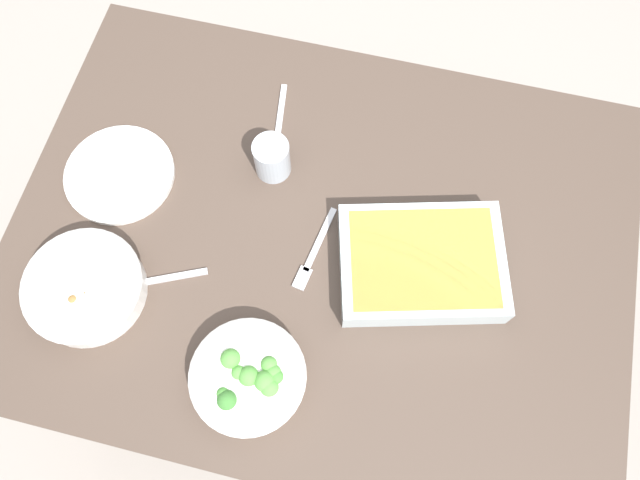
{
  "coord_description": "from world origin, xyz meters",
  "views": [
    {
      "loc": [
        0.1,
        -0.4,
        1.82
      ],
      "look_at": [
        0.0,
        0.0,
        0.74
      ],
      "focal_mm": 33.49,
      "sensor_mm": 36.0,
      "label": 1
    }
  ],
  "objects_px": {
    "baking_dish": "(421,263)",
    "fork_on_table": "(313,254)",
    "spoon_by_stew": "(147,281)",
    "drink_cup": "(272,159)",
    "broccoli_bowl": "(249,378)",
    "spoon_by_broccoli": "(269,364)",
    "stew_bowl": "(85,288)",
    "spoon_spare": "(278,130)",
    "side_plate": "(120,174)"
  },
  "relations": [
    {
      "from": "spoon_by_broccoli",
      "to": "broccoli_bowl",
      "type": "bearing_deg",
      "value": -125.31
    },
    {
      "from": "baking_dish",
      "to": "drink_cup",
      "type": "bearing_deg",
      "value": 156.31
    },
    {
      "from": "spoon_by_stew",
      "to": "fork_on_table",
      "type": "bearing_deg",
      "value": 23.57
    },
    {
      "from": "side_plate",
      "to": "broccoli_bowl",
      "type": "bearing_deg",
      "value": -41.86
    },
    {
      "from": "baking_dish",
      "to": "spoon_by_broccoli",
      "type": "relative_size",
      "value": 2.28
    },
    {
      "from": "spoon_spare",
      "to": "fork_on_table",
      "type": "xyz_separation_m",
      "value": [
        0.14,
        -0.25,
        -0.0
      ]
    },
    {
      "from": "broccoli_bowl",
      "to": "side_plate",
      "type": "relative_size",
      "value": 0.92
    },
    {
      "from": "stew_bowl",
      "to": "spoon_by_broccoli",
      "type": "relative_size",
      "value": 1.44
    },
    {
      "from": "side_plate",
      "to": "baking_dish",
      "type": "bearing_deg",
      "value": -4.96
    },
    {
      "from": "spoon_by_broccoli",
      "to": "drink_cup",
      "type": "bearing_deg",
      "value": 104.09
    },
    {
      "from": "spoon_by_stew",
      "to": "spoon_by_broccoli",
      "type": "relative_size",
      "value": 1.1
    },
    {
      "from": "drink_cup",
      "to": "side_plate",
      "type": "height_order",
      "value": "drink_cup"
    },
    {
      "from": "stew_bowl",
      "to": "broccoli_bowl",
      "type": "relative_size",
      "value": 1.08
    },
    {
      "from": "spoon_spare",
      "to": "broccoli_bowl",
      "type": "bearing_deg",
      "value": -80.55
    },
    {
      "from": "broccoli_bowl",
      "to": "spoon_spare",
      "type": "bearing_deg",
      "value": 99.45
    },
    {
      "from": "spoon_by_stew",
      "to": "fork_on_table",
      "type": "xyz_separation_m",
      "value": [
        0.29,
        0.13,
        -0.0
      ]
    },
    {
      "from": "drink_cup",
      "to": "broccoli_bowl",
      "type": "bearing_deg",
      "value": -80.33
    },
    {
      "from": "spoon_spare",
      "to": "fork_on_table",
      "type": "bearing_deg",
      "value": -61.27
    },
    {
      "from": "baking_dish",
      "to": "fork_on_table",
      "type": "distance_m",
      "value": 0.2
    },
    {
      "from": "drink_cup",
      "to": "baking_dish",
      "type": "bearing_deg",
      "value": -23.69
    },
    {
      "from": "baking_dish",
      "to": "spoon_spare",
      "type": "bearing_deg",
      "value": 146.0
    },
    {
      "from": "stew_bowl",
      "to": "side_plate",
      "type": "bearing_deg",
      "value": 97.64
    },
    {
      "from": "broccoli_bowl",
      "to": "baking_dish",
      "type": "xyz_separation_m",
      "value": [
        0.25,
        0.28,
        0.0
      ]
    },
    {
      "from": "stew_bowl",
      "to": "spoon_spare",
      "type": "xyz_separation_m",
      "value": [
        0.25,
        0.42,
        -0.03
      ]
    },
    {
      "from": "broccoli_bowl",
      "to": "drink_cup",
      "type": "bearing_deg",
      "value": 99.67
    },
    {
      "from": "stew_bowl",
      "to": "fork_on_table",
      "type": "height_order",
      "value": "stew_bowl"
    },
    {
      "from": "side_plate",
      "to": "spoon_spare",
      "type": "distance_m",
      "value": 0.33
    },
    {
      "from": "fork_on_table",
      "to": "side_plate",
      "type": "bearing_deg",
      "value": 170.04
    },
    {
      "from": "fork_on_table",
      "to": "broccoli_bowl",
      "type": "bearing_deg",
      "value": -101.45
    },
    {
      "from": "stew_bowl",
      "to": "drink_cup",
      "type": "xyz_separation_m",
      "value": [
        0.26,
        0.33,
        0.01
      ]
    },
    {
      "from": "stew_bowl",
      "to": "drink_cup",
      "type": "bearing_deg",
      "value": 51.58
    },
    {
      "from": "spoon_by_broccoli",
      "to": "fork_on_table",
      "type": "height_order",
      "value": "spoon_by_broccoli"
    },
    {
      "from": "drink_cup",
      "to": "spoon_by_broccoli",
      "type": "distance_m",
      "value": 0.4
    },
    {
      "from": "spoon_by_stew",
      "to": "fork_on_table",
      "type": "distance_m",
      "value": 0.32
    },
    {
      "from": "side_plate",
      "to": "drink_cup",
      "type": "bearing_deg",
      "value": 16.62
    },
    {
      "from": "stew_bowl",
      "to": "baking_dish",
      "type": "xyz_separation_m",
      "value": [
        0.59,
        0.19,
        0.0
      ]
    },
    {
      "from": "broccoli_bowl",
      "to": "baking_dish",
      "type": "relative_size",
      "value": 0.59
    },
    {
      "from": "side_plate",
      "to": "fork_on_table",
      "type": "relative_size",
      "value": 1.24
    },
    {
      "from": "broccoli_bowl",
      "to": "spoon_spare",
      "type": "distance_m",
      "value": 0.51
    },
    {
      "from": "side_plate",
      "to": "spoon_by_broccoli",
      "type": "height_order",
      "value": "side_plate"
    },
    {
      "from": "baking_dish",
      "to": "spoon_by_broccoli",
      "type": "bearing_deg",
      "value": -133.56
    },
    {
      "from": "stew_bowl",
      "to": "broccoli_bowl",
      "type": "height_order",
      "value": "broccoli_bowl"
    },
    {
      "from": "spoon_by_broccoli",
      "to": "fork_on_table",
      "type": "xyz_separation_m",
      "value": [
        0.03,
        0.22,
        -0.0
      ]
    },
    {
      "from": "drink_cup",
      "to": "fork_on_table",
      "type": "bearing_deg",
      "value": -52.81
    },
    {
      "from": "stew_bowl",
      "to": "fork_on_table",
      "type": "relative_size",
      "value": 1.23
    },
    {
      "from": "side_plate",
      "to": "spoon_spare",
      "type": "height_order",
      "value": "side_plate"
    },
    {
      "from": "broccoli_bowl",
      "to": "spoon_spare",
      "type": "relative_size",
      "value": 1.15
    },
    {
      "from": "baking_dish",
      "to": "fork_on_table",
      "type": "bearing_deg",
      "value": -174.41
    },
    {
      "from": "spoon_by_stew",
      "to": "spoon_spare",
      "type": "height_order",
      "value": "same"
    },
    {
      "from": "side_plate",
      "to": "fork_on_table",
      "type": "distance_m",
      "value": 0.43
    }
  ]
}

